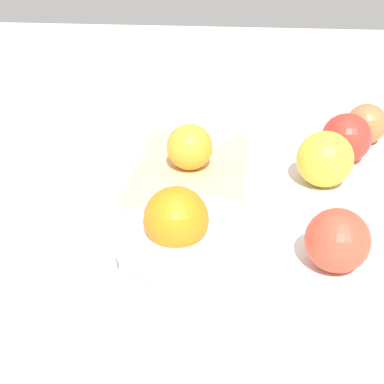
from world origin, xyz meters
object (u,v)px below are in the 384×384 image
(apple_front_right_3, at_px, (366,124))
(apple_front_left, at_px, (337,241))
(cutting_board, at_px, (192,168))
(knife, at_px, (204,144))
(apple_front_right_2, at_px, (325,159))
(apple_front_right, at_px, (346,138))
(bowl, at_px, (188,245))
(orange_on_board, at_px, (190,147))

(apple_front_right_3, bearing_deg, apple_front_left, 164.78)
(cutting_board, xyz_separation_m, knife, (0.06, -0.01, 0.01))
(cutting_board, xyz_separation_m, apple_front_right_2, (-0.02, -0.19, 0.03))
(apple_front_right, height_order, apple_front_right_2, apple_front_right_2)
(cutting_board, height_order, apple_front_left, apple_front_left)
(knife, xyz_separation_m, apple_front_left, (-0.28, -0.17, 0.01))
(knife, bearing_deg, bowl, -178.70)
(orange_on_board, xyz_separation_m, apple_front_left, (-0.20, -0.18, -0.02))
(apple_front_left, bearing_deg, cutting_board, 39.96)
(apple_front_right, xyz_separation_m, apple_front_right_2, (-0.09, 0.04, 0.00))
(apple_front_right, relative_size, apple_front_right_2, 0.96)
(apple_front_right, distance_m, apple_front_left, 0.29)
(orange_on_board, bearing_deg, knife, -10.53)
(apple_front_right, xyz_separation_m, apple_front_right_3, (0.08, -0.05, -0.01))
(apple_front_right, relative_size, apple_front_left, 1.08)
(bowl, distance_m, knife, 0.31)
(cutting_board, bearing_deg, apple_front_right_3, -62.23)
(orange_on_board, distance_m, apple_front_left, 0.27)
(orange_on_board, bearing_deg, apple_front_left, -137.37)
(apple_front_right, bearing_deg, cutting_board, 106.50)
(orange_on_board, height_order, apple_front_right_3, orange_on_board)
(cutting_board, bearing_deg, knife, -12.33)
(cutting_board, distance_m, apple_front_right_3, 0.32)
(orange_on_board, bearing_deg, cutting_board, -4.37)
(orange_on_board, xyz_separation_m, apple_front_right_3, (0.17, -0.28, -0.02))
(cutting_board, xyz_separation_m, orange_on_board, (-0.02, 0.00, 0.04))
(apple_front_right, distance_m, apple_front_right_3, 0.09)
(bowl, xyz_separation_m, apple_front_left, (0.03, -0.16, -0.00))
(cutting_board, relative_size, apple_front_right_3, 3.62)
(bowl, relative_size, cutting_board, 0.68)
(bowl, bearing_deg, apple_front_right_3, -33.64)
(apple_front_left, distance_m, apple_front_right_3, 0.38)
(bowl, distance_m, apple_front_left, 0.17)
(cutting_board, bearing_deg, orange_on_board, 175.63)
(apple_front_left, height_order, apple_front_right_3, apple_front_left)
(apple_front_right_2, bearing_deg, knife, 67.17)
(apple_front_left, bearing_deg, knife, 31.30)
(apple_front_right_2, xyz_separation_m, apple_front_right_3, (0.16, -0.09, -0.01))
(bowl, distance_m, apple_front_right_2, 0.29)
(cutting_board, xyz_separation_m, apple_front_left, (-0.22, -0.18, 0.03))
(cutting_board, bearing_deg, bowl, -175.29)
(orange_on_board, xyz_separation_m, knife, (0.08, -0.01, -0.03))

